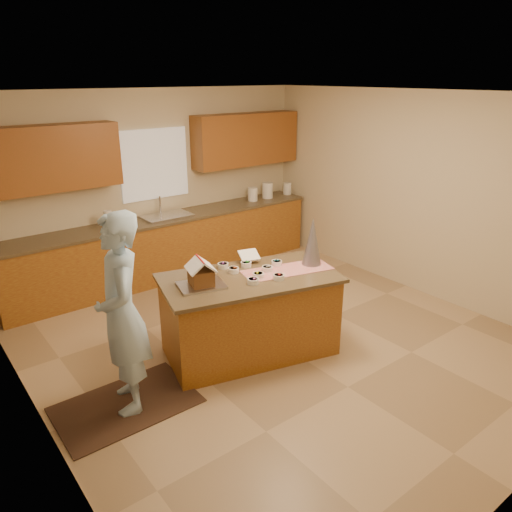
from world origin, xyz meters
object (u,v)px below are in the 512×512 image
Objects in this scene: island_base at (250,317)px; gingerbread_house at (201,275)px; tinsel_tree at (312,241)px; boy at (122,314)px.

island_base is 0.80m from gingerbread_house.
gingerbread_house is at bearing 169.42° from tinsel_tree.
boy is (-1.42, -0.04, 0.50)m from island_base.
tinsel_tree is 1.31m from gingerbread_house.
tinsel_tree is at bearing 3.67° from island_base.
tinsel_tree is 0.29× the size of boy.
boy is 5.50× the size of gingerbread_house.
gingerbread_house is (-0.53, 0.09, 0.60)m from island_base.
tinsel_tree reaches higher than gingerbread_house.
boy reaches higher than island_base.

